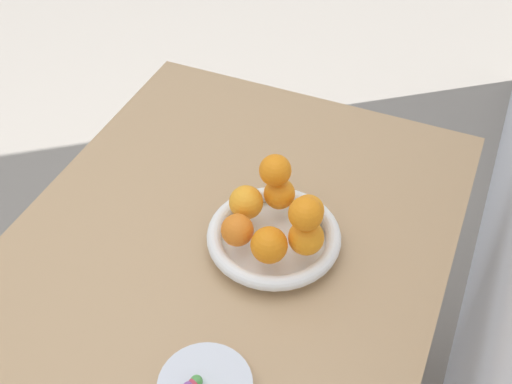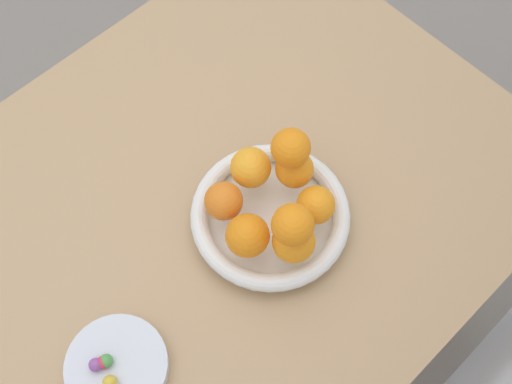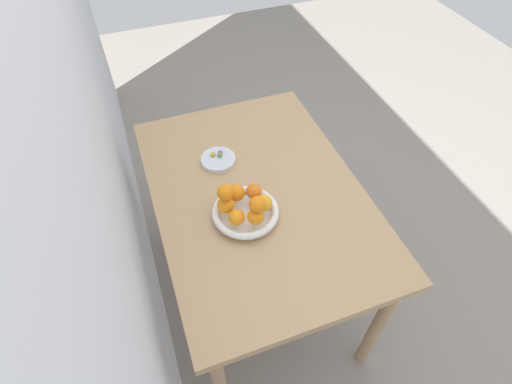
% 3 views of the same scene
% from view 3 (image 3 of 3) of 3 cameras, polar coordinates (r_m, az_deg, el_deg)
% --- Properties ---
extents(ground_plane, '(6.00, 6.00, 0.00)m').
position_cam_3_polar(ground_plane, '(2.10, 0.17, -13.39)').
color(ground_plane, gray).
extents(wall_back, '(4.00, 0.05, 2.50)m').
position_cam_3_polar(wall_back, '(1.12, -24.63, 11.08)').
color(wall_back, silver).
rests_on(wall_back, ground_plane).
extents(dining_table, '(1.10, 0.76, 0.74)m').
position_cam_3_polar(dining_table, '(1.56, 0.23, -2.04)').
color(dining_table, tan).
rests_on(dining_table, ground_plane).
extents(fruit_bowl, '(0.23, 0.23, 0.04)m').
position_cam_3_polar(fruit_bowl, '(1.40, -1.50, -2.97)').
color(fruit_bowl, white).
rests_on(fruit_bowl, dining_table).
extents(candy_dish, '(0.14, 0.14, 0.02)m').
position_cam_3_polar(candy_dish, '(1.60, -5.42, 4.57)').
color(candy_dish, silver).
rests_on(candy_dish, dining_table).
extents(orange_0, '(0.06, 0.06, 0.06)m').
position_cam_3_polar(orange_0, '(1.33, -2.80, -3.65)').
color(orange_0, orange).
rests_on(orange_0, fruit_bowl).
extents(orange_1, '(0.06, 0.06, 0.06)m').
position_cam_3_polar(orange_1, '(1.33, -0.05, -3.53)').
color(orange_1, orange).
rests_on(orange_1, fruit_bowl).
extents(orange_2, '(0.06, 0.06, 0.06)m').
position_cam_3_polar(orange_2, '(1.36, 1.08, -1.58)').
color(orange_2, orange).
rests_on(orange_2, fruit_bowl).
extents(orange_3, '(0.06, 0.06, 0.06)m').
position_cam_3_polar(orange_3, '(1.40, -0.28, 0.11)').
color(orange_3, orange).
rests_on(orange_3, fruit_bowl).
extents(orange_4, '(0.06, 0.06, 0.06)m').
position_cam_3_polar(orange_4, '(1.39, -2.87, -0.10)').
color(orange_4, orange).
rests_on(orange_4, fruit_bowl).
extents(orange_5, '(0.06, 0.06, 0.06)m').
position_cam_3_polar(orange_5, '(1.36, -4.34, -1.83)').
color(orange_5, orange).
rests_on(orange_5, fruit_bowl).
extents(orange_6, '(0.06, 0.06, 0.06)m').
position_cam_3_polar(orange_6, '(1.32, -4.41, -0.07)').
color(orange_6, orange).
rests_on(orange_6, orange_5).
extents(orange_7, '(0.06, 0.06, 0.06)m').
position_cam_3_polar(orange_7, '(1.29, 0.21, -1.78)').
color(orange_7, orange).
rests_on(orange_7, orange_1).
extents(candy_ball_0, '(0.02, 0.02, 0.02)m').
position_cam_3_polar(candy_ball_0, '(1.60, -5.12, 5.66)').
color(candy_ball_0, '#8C4C99').
rests_on(candy_ball_0, candy_dish).
extents(candy_ball_1, '(0.02, 0.02, 0.02)m').
position_cam_3_polar(candy_ball_1, '(1.59, -5.17, 5.40)').
color(candy_ball_1, '#C6384C').
rests_on(candy_ball_1, candy_dish).
extents(candy_ball_2, '(0.02, 0.02, 0.02)m').
position_cam_3_polar(candy_ball_2, '(1.60, -6.19, 5.41)').
color(candy_ball_2, gold).
rests_on(candy_ball_2, candy_dish).
extents(candy_ball_3, '(0.02, 0.02, 0.02)m').
position_cam_3_polar(candy_ball_3, '(1.59, -5.17, 5.31)').
color(candy_ball_3, '#4C9947').
rests_on(candy_ball_3, candy_dish).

